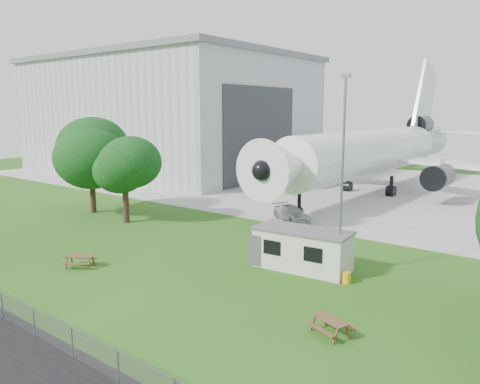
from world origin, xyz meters
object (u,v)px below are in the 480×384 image
Objects in this scene: picnic_west at (80,267)px; picnic_east at (330,334)px; airliner at (373,150)px; hangar at (169,114)px; site_cabin at (302,249)px.

picnic_west is 1.00× the size of picnic_east.
hangar is at bearing 179.78° from airliner.
airliner reaches higher than picnic_west.
hangar is 51.24m from picnic_west.
picnic_east is at bearing -51.37° from site_cabin.
hangar is 36.21m from airliner.
airliner is at bearing -0.22° from hangar.
site_cabin is at bearing 4.44° from picnic_west.
picnic_west is at bearing -50.26° from hangar.
airliner is at bearing 129.78° from picnic_east.
airliner is at bearing 104.58° from site_cabin.
hangar is 62.51m from picnic_east.
site_cabin is 3.81× the size of picnic_west.
picnic_east is (5.59, -7.00, -1.31)m from site_cabin.
airliner is 39.13m from picnic_west.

